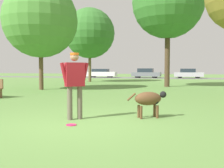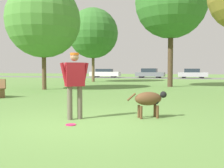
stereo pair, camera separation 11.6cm
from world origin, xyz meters
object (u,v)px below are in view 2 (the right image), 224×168
object	(u,v)px
tree_far_left	(93,33)
tree_mid_center	(171,2)
parked_car_white	(105,73)
parked_car_silver	(192,74)
dog	(149,99)
person	(75,80)
parked_car_grey	(150,73)
frisbee	(71,125)
tree_near_left	(43,21)

from	to	relation	value
tree_far_left	tree_mid_center	size ratio (longest dim) A/B	0.85
parked_car_white	parked_car_silver	bearing A→B (deg)	-0.88
dog	tree_far_left	size ratio (longest dim) A/B	0.14
person	tree_far_left	bearing A→B (deg)	69.18
parked_car_white	tree_mid_center	bearing A→B (deg)	-60.68
person	dog	world-z (taller)	person
dog	parked_car_grey	xyz separation A→B (m)	(-4.82, 30.52, 0.17)
tree_far_left	parked_car_grey	size ratio (longest dim) A/B	1.77
person	frisbee	size ratio (longest dim) A/B	7.17
person	parked_car_white	xyz separation A→B (m)	(-9.78, 31.18, -0.37)
tree_near_left	tree_far_left	world-z (taller)	tree_far_left
person	parked_car_grey	xyz separation A→B (m)	(-3.03, 31.26, -0.36)
person	frisbee	world-z (taller)	person
tree_near_left	parked_car_grey	size ratio (longest dim) A/B	1.60
parked_car_white	parked_car_grey	world-z (taller)	parked_car_grey
dog	parked_car_silver	size ratio (longest dim) A/B	0.26
tree_near_left	frisbee	bearing A→B (deg)	-55.20
frisbee	dog	bearing A→B (deg)	41.70
parked_car_silver	parked_car_grey	bearing A→B (deg)	-179.95
frisbee	tree_far_left	bearing A→B (deg)	109.88
tree_near_left	parked_car_silver	xyz separation A→B (m)	(8.80, 23.19, -3.61)
dog	frisbee	bearing A→B (deg)	-167.14
tree_mid_center	parked_car_silver	distance (m)	19.16
tree_far_left	tree_mid_center	xyz separation A→B (m)	(7.96, -5.21, 1.18)
person	tree_far_left	xyz separation A→B (m)	(-6.66, 18.34, 3.79)
dog	tree_mid_center	size ratio (longest dim) A/B	0.12
parked_car_white	parked_car_silver	xyz separation A→B (m)	(12.57, 0.30, 0.01)
person	frisbee	xyz separation A→B (m)	(0.21, -0.67, -1.01)
parked_car_grey	parked_car_white	bearing A→B (deg)	-177.53
frisbee	tree_mid_center	bearing A→B (deg)	85.49
dog	tree_near_left	bearing A→B (deg)	107.14
tree_mid_center	parked_car_grey	size ratio (longest dim) A/B	2.08
parked_car_white	parked_car_grey	size ratio (longest dim) A/B	1.11
tree_mid_center	parked_car_grey	distance (m)	19.38
tree_far_left	tree_mid_center	bearing A→B (deg)	-33.19
tree_near_left	parked_car_grey	xyz separation A→B (m)	(2.99, 22.97, -3.61)
tree_mid_center	parked_car_grey	xyz separation A→B (m)	(-4.32, 18.13, -5.32)
person	parked_car_silver	world-z (taller)	person
dog	frisbee	xyz separation A→B (m)	(-1.58, -1.41, -0.48)
tree_mid_center	parked_car_silver	bearing A→B (deg)	85.37
dog	tree_far_left	xyz separation A→B (m)	(-8.46, 17.60, 4.31)
person	parked_car_white	size ratio (longest dim) A/B	0.37
dog	parked_car_grey	bearing A→B (deg)	70.14
tree_far_left	parked_car_white	xyz separation A→B (m)	(-3.12, 12.84, -4.16)
dog	frisbee	distance (m)	2.17
parked_car_white	parked_car_silver	distance (m)	12.57
tree_mid_center	parked_car_silver	world-z (taller)	tree_mid_center
parked_car_white	parked_car_grey	xyz separation A→B (m)	(6.76, 0.08, 0.02)
person	parked_car_silver	size ratio (longest dim) A/B	0.43
tree_near_left	parked_car_silver	distance (m)	25.06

